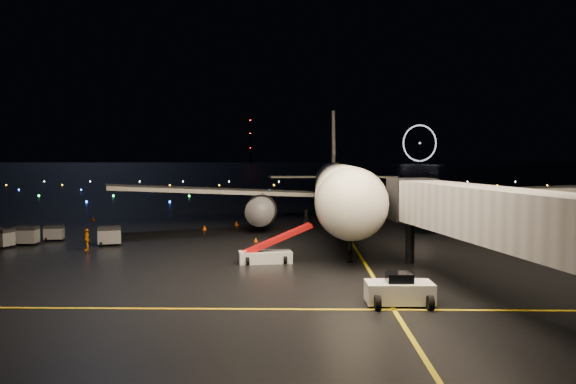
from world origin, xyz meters
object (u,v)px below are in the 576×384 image
(airliner, at_px, (338,161))
(baggage_cart_2, at_px, (54,233))
(belt_loader, at_px, (265,244))
(crew_c, at_px, (87,239))
(baggage_cart_3, at_px, (1,238))
(pushback_tug, at_px, (399,288))
(baggage_cart_1, at_px, (26,236))
(baggage_cart_0, at_px, (109,236))

(airliner, xyz_separation_m, baggage_cart_2, (-28.91, -12.81, -7.01))
(belt_loader, distance_m, crew_c, 17.16)
(airliner, xyz_separation_m, baggage_cart_3, (-31.85, -17.20, -6.91))
(airliner, bearing_deg, pushback_tug, -86.80)
(baggage_cart_2, bearing_deg, baggage_cart_3, -134.92)
(airliner, height_order, belt_loader, airliner)
(pushback_tug, bearing_deg, baggage_cart_1, 145.27)
(crew_c, xyz_separation_m, baggage_cart_1, (-6.82, 2.84, -0.09))
(baggage_cart_1, relative_size, baggage_cart_2, 1.16)
(baggage_cart_0, distance_m, baggage_cart_3, 9.55)
(belt_loader, xyz_separation_m, baggage_cart_2, (-21.55, 11.34, -0.70))
(pushback_tug, bearing_deg, baggage_cart_2, 140.61)
(airliner, relative_size, belt_loader, 9.17)
(baggage_cart_0, bearing_deg, baggage_cart_3, 171.04)
(baggage_cart_3, bearing_deg, airliner, 47.55)
(airliner, bearing_deg, belt_loader, -105.10)
(airliner, height_order, crew_c, airliner)
(baggage_cart_1, bearing_deg, baggage_cart_3, -135.85)
(pushback_tug, height_order, baggage_cart_3, pushback_tug)
(baggage_cart_0, xyz_separation_m, baggage_cart_2, (-6.49, 2.88, -0.13))
(crew_c, xyz_separation_m, baggage_cart_2, (-5.39, 5.59, -0.20))
(airliner, xyz_separation_m, baggage_cart_0, (-22.42, -15.69, -6.88))
(pushback_tug, bearing_deg, belt_loader, 122.97)
(baggage_cart_0, relative_size, baggage_cart_2, 1.17)
(airliner, relative_size, baggage_cart_2, 31.06)
(baggage_cart_2, relative_size, baggage_cart_3, 0.88)
(airliner, height_order, baggage_cart_0, airliner)
(baggage_cart_0, bearing_deg, baggage_cart_2, 137.96)
(baggage_cart_2, bearing_deg, belt_loader, -38.87)
(baggage_cart_3, bearing_deg, crew_c, 11.05)
(pushback_tug, relative_size, crew_c, 1.94)
(pushback_tug, distance_m, crew_c, 30.23)
(crew_c, relative_size, baggage_cart_1, 0.93)
(belt_loader, bearing_deg, baggage_cart_3, 154.07)
(belt_loader, bearing_deg, baggage_cart_2, 142.14)
(belt_loader, distance_m, baggage_cart_0, 17.28)
(crew_c, bearing_deg, baggage_cart_2, -147.19)
(pushback_tug, relative_size, baggage_cart_1, 1.81)
(baggage_cart_3, bearing_deg, baggage_cart_1, 66.69)
(baggage_cart_0, relative_size, baggage_cart_3, 1.03)
(baggage_cart_0, height_order, baggage_cart_1, baggage_cart_0)
(airliner, bearing_deg, baggage_cart_3, -149.77)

